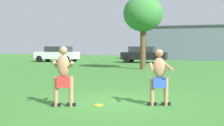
{
  "coord_description": "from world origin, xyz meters",
  "views": [
    {
      "loc": [
        3.24,
        -9.05,
        1.76
      ],
      "look_at": [
        0.1,
        -0.58,
        1.23
      ],
      "focal_mm": 50.71,
      "sensor_mm": 36.0,
      "label": 1
    }
  ],
  "objects_px": {
    "player_in_red": "(63,75)",
    "car_white_near_post": "(57,54)",
    "player_with_cap": "(159,75)",
    "car_black_mid_lot": "(144,54)",
    "frisbee": "(99,105)",
    "lamp_post": "(145,27)",
    "tree_left_field": "(143,14)"
  },
  "relations": [
    {
      "from": "player_with_cap",
      "to": "frisbee",
      "type": "height_order",
      "value": "player_with_cap"
    },
    {
      "from": "player_in_red",
      "to": "car_white_near_post",
      "type": "distance_m",
      "value": 23.63
    },
    {
      "from": "player_with_cap",
      "to": "tree_left_field",
      "type": "distance_m",
      "value": 13.87
    },
    {
      "from": "player_with_cap",
      "to": "tree_left_field",
      "type": "height_order",
      "value": "tree_left_field"
    },
    {
      "from": "frisbee",
      "to": "tree_left_field",
      "type": "bearing_deg",
      "value": 99.46
    },
    {
      "from": "player_with_cap",
      "to": "car_white_near_post",
      "type": "height_order",
      "value": "player_with_cap"
    },
    {
      "from": "player_with_cap",
      "to": "lamp_post",
      "type": "relative_size",
      "value": 0.33
    },
    {
      "from": "lamp_post",
      "to": "player_with_cap",
      "type": "bearing_deg",
      "value": -74.26
    },
    {
      "from": "tree_left_field",
      "to": "player_in_red",
      "type": "bearing_deg",
      "value": -84.46
    },
    {
      "from": "player_with_cap",
      "to": "car_black_mid_lot",
      "type": "distance_m",
      "value": 21.67
    },
    {
      "from": "frisbee",
      "to": "car_black_mid_lot",
      "type": "xyz_separation_m",
      "value": [
        -4.26,
        21.47,
        0.81
      ]
    },
    {
      "from": "car_white_near_post",
      "to": "car_black_mid_lot",
      "type": "relative_size",
      "value": 1.0
    },
    {
      "from": "player_in_red",
      "to": "lamp_post",
      "type": "xyz_separation_m",
      "value": [
        -1.94,
        16.94,
        2.23
      ]
    },
    {
      "from": "tree_left_field",
      "to": "player_with_cap",
      "type": "bearing_deg",
      "value": -73.25
    },
    {
      "from": "frisbee",
      "to": "tree_left_field",
      "type": "relative_size",
      "value": 0.05
    },
    {
      "from": "car_white_near_post",
      "to": "tree_left_field",
      "type": "bearing_deg",
      "value": -30.72
    },
    {
      "from": "frisbee",
      "to": "lamp_post",
      "type": "bearing_deg",
      "value": 99.76
    },
    {
      "from": "car_white_near_post",
      "to": "lamp_post",
      "type": "xyz_separation_m",
      "value": [
        10.08,
        -3.4,
        2.31
      ]
    },
    {
      "from": "player_in_red",
      "to": "player_with_cap",
      "type": "bearing_deg",
      "value": 22.4
    },
    {
      "from": "car_white_near_post",
      "to": "car_black_mid_lot",
      "type": "distance_m",
      "value": 8.8
    },
    {
      "from": "frisbee",
      "to": "player_with_cap",
      "type": "bearing_deg",
      "value": 20.43
    },
    {
      "from": "frisbee",
      "to": "car_white_near_post",
      "type": "height_order",
      "value": "car_white_near_post"
    },
    {
      "from": "lamp_post",
      "to": "tree_left_field",
      "type": "height_order",
      "value": "tree_left_field"
    },
    {
      "from": "player_in_red",
      "to": "tree_left_field",
      "type": "bearing_deg",
      "value": 95.54
    },
    {
      "from": "car_black_mid_lot",
      "to": "car_white_near_post",
      "type": "bearing_deg",
      "value": -169.79
    },
    {
      "from": "lamp_post",
      "to": "tree_left_field",
      "type": "distance_m",
      "value": 3.09
    },
    {
      "from": "car_black_mid_lot",
      "to": "tree_left_field",
      "type": "distance_m",
      "value": 8.71
    },
    {
      "from": "player_with_cap",
      "to": "lamp_post",
      "type": "xyz_separation_m",
      "value": [
        -4.48,
        15.89,
        2.25
      ]
    },
    {
      "from": "car_white_near_post",
      "to": "frisbee",
      "type": "bearing_deg",
      "value": -57.02
    },
    {
      "from": "player_with_cap",
      "to": "car_black_mid_lot",
      "type": "bearing_deg",
      "value": 105.79
    },
    {
      "from": "frisbee",
      "to": "car_black_mid_lot",
      "type": "distance_m",
      "value": 21.9
    },
    {
      "from": "frisbee",
      "to": "player_in_red",
      "type": "bearing_deg",
      "value": -154.14
    }
  ]
}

